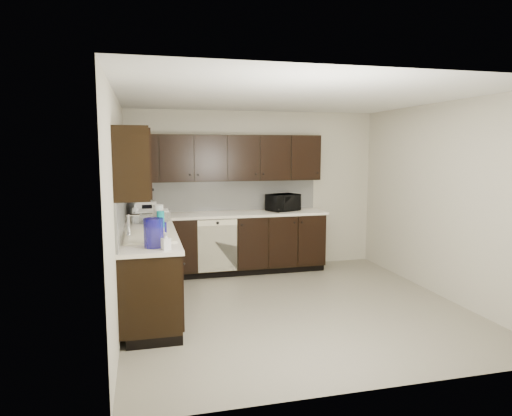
{
  "coord_description": "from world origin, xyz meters",
  "views": [
    {
      "loc": [
        -1.73,
        -5.09,
        1.91
      ],
      "look_at": [
        -0.32,
        0.6,
        1.15
      ],
      "focal_mm": 32.0,
      "sensor_mm": 36.0,
      "label": 1
    }
  ],
  "objects": [
    {
      "name": "floor",
      "position": [
        0.0,
        0.0,
        0.0
      ],
      "size": [
        4.0,
        4.0,
        0.0
      ],
      "primitive_type": "plane",
      "color": "gray",
      "rests_on": "ground"
    },
    {
      "name": "ceiling",
      "position": [
        0.0,
        0.0,
        2.5
      ],
      "size": [
        4.0,
        4.0,
        0.0
      ],
      "primitive_type": "plane",
      "rotation": [
        3.14,
        0.0,
        0.0
      ],
      "color": "white",
      "rests_on": "wall_back"
    },
    {
      "name": "wall_back",
      "position": [
        0.0,
        2.0,
        1.25
      ],
      "size": [
        4.0,
        0.02,
        2.5
      ],
      "primitive_type": "cube",
      "color": "#B9B29D",
      "rests_on": "floor"
    },
    {
      "name": "wall_left",
      "position": [
        -2.0,
        0.0,
        1.25
      ],
      "size": [
        0.02,
        4.0,
        2.5
      ],
      "primitive_type": "cube",
      "color": "#B9B29D",
      "rests_on": "floor"
    },
    {
      "name": "wall_right",
      "position": [
        2.0,
        0.0,
        1.25
      ],
      "size": [
        0.02,
        4.0,
        2.5
      ],
      "primitive_type": "cube",
      "color": "#B9B29D",
      "rests_on": "floor"
    },
    {
      "name": "wall_front",
      "position": [
        0.0,
        -2.0,
        1.25
      ],
      "size": [
        4.0,
        0.02,
        2.5
      ],
      "primitive_type": "cube",
      "color": "#B9B29D",
      "rests_on": "floor"
    },
    {
      "name": "lower_cabinets",
      "position": [
        -1.01,
        1.11,
        0.41
      ],
      "size": [
        3.0,
        2.8,
        0.9
      ],
      "color": "black",
      "rests_on": "floor"
    },
    {
      "name": "countertop",
      "position": [
        -1.01,
        1.11,
        0.92
      ],
      "size": [
        3.03,
        2.83,
        0.04
      ],
      "color": "white",
      "rests_on": "lower_cabinets"
    },
    {
      "name": "backsplash",
      "position": [
        -1.22,
        1.32,
        1.18
      ],
      "size": [
        3.0,
        2.8,
        0.48
      ],
      "color": "beige",
      "rests_on": "countertop"
    },
    {
      "name": "upper_cabinets",
      "position": [
        -1.1,
        1.2,
        1.77
      ],
      "size": [
        3.0,
        2.8,
        0.7
      ],
      "color": "black",
      "rests_on": "wall_back"
    },
    {
      "name": "dishwasher",
      "position": [
        -0.7,
        1.41,
        0.55
      ],
      "size": [
        0.58,
        0.04,
        0.78
      ],
      "color": "#F3EAC7",
      "rests_on": "lower_cabinets"
    },
    {
      "name": "sink",
      "position": [
        -1.68,
        -0.01,
        0.88
      ],
      "size": [
        0.54,
        0.82,
        0.42
      ],
      "color": "#F3EAC7",
      "rests_on": "countertop"
    },
    {
      "name": "microwave",
      "position": [
        0.4,
        1.72,
        1.07
      ],
      "size": [
        0.56,
        0.47,
        0.26
      ],
      "primitive_type": "imported",
      "rotation": [
        0.0,
        0.0,
        0.38
      ],
      "color": "black",
      "rests_on": "countertop"
    },
    {
      "name": "soap_bottle_a",
      "position": [
        -1.54,
        -0.7,
        1.03
      ],
      "size": [
        0.1,
        0.1,
        0.17
      ],
      "primitive_type": "imported",
      "rotation": [
        0.0,
        0.0,
        0.33
      ],
      "color": "gray",
      "rests_on": "countertop"
    },
    {
      "name": "soap_bottle_b",
      "position": [
        -1.84,
        1.03,
        1.07
      ],
      "size": [
        0.13,
        0.13,
        0.27
      ],
      "primitive_type": "imported",
      "rotation": [
        0.0,
        0.0,
        0.35
      ],
      "color": "gray",
      "rests_on": "countertop"
    },
    {
      "name": "toaster_oven",
      "position": [
        -1.75,
        1.72,
        1.04
      ],
      "size": [
        0.4,
        0.34,
        0.21
      ],
      "primitive_type": "cube",
      "rotation": [
        0.0,
        0.0,
        0.35
      ],
      "color": "#B0B0B2",
      "rests_on": "countertop"
    },
    {
      "name": "storage_bin",
      "position": [
        -1.63,
        1.04,
        1.02
      ],
      "size": [
        0.47,
        0.4,
        0.16
      ],
      "primitive_type": "cube",
      "rotation": [
        0.0,
        0.0,
        -0.3
      ],
      "color": "silver",
      "rests_on": "countertop"
    },
    {
      "name": "blue_pitcher",
      "position": [
        -1.65,
        -0.55,
        1.08
      ],
      "size": [
        0.2,
        0.2,
        0.29
      ],
      "primitive_type": "cylinder",
      "rotation": [
        0.0,
        0.0,
        -0.04
      ],
      "color": "navy",
      "rests_on": "countertop"
    },
    {
      "name": "teal_tumbler",
      "position": [
        -1.54,
        0.63,
        1.04
      ],
      "size": [
        0.1,
        0.1,
        0.2
      ],
      "primitive_type": "cylinder",
      "rotation": [
        0.0,
        0.0,
        0.1
      ],
      "color": "#0D8D97",
      "rests_on": "countertop"
    },
    {
      "name": "paper_towel_roll",
      "position": [
        -1.56,
        0.73,
        1.08
      ],
      "size": [
        0.15,
        0.15,
        0.27
      ],
      "primitive_type": "cylinder",
      "rotation": [
        0.0,
        0.0,
        -0.29
      ],
      "color": "silver",
      "rests_on": "countertop"
    }
  ]
}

